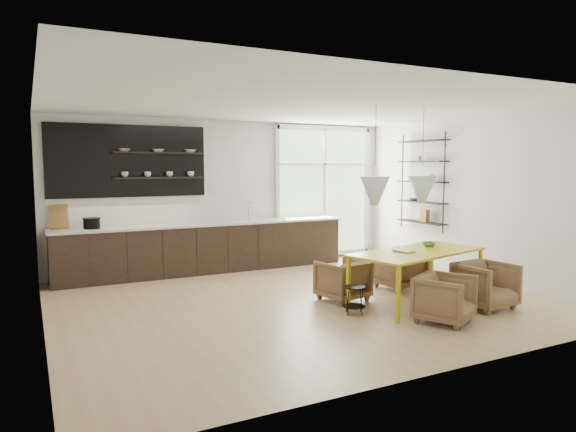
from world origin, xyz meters
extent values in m
cube|color=tan|center=(0.00, 0.00, -0.01)|extent=(7.00, 6.00, 0.01)
cube|color=white|center=(0.00, 3.00, 1.45)|extent=(7.00, 0.02, 2.90)
cube|color=white|center=(-3.50, 0.00, 1.45)|extent=(0.02, 6.00, 2.90)
cube|color=white|center=(3.50, 0.00, 1.45)|extent=(0.02, 6.00, 2.90)
cube|color=silver|center=(0.00, 0.00, 2.90)|extent=(7.00, 6.00, 0.01)
cube|color=#B2D1A5|center=(2.15, 2.97, 1.45)|extent=(2.20, 0.02, 2.70)
cube|color=silver|center=(2.15, 2.94, 1.45)|extent=(2.30, 0.08, 2.80)
cone|color=silver|center=(0.95, -0.50, 1.65)|extent=(0.44, 0.44, 0.42)
cone|color=silver|center=(1.85, -0.50, 1.65)|extent=(0.44, 0.44, 0.42)
cylinder|color=black|center=(0.95, -0.50, 2.46)|extent=(0.01, 0.01, 0.89)
cylinder|color=black|center=(1.85, -0.50, 2.46)|extent=(0.01, 0.01, 0.89)
cube|color=black|center=(-0.60, 2.67, 0.45)|extent=(5.50, 0.65, 0.90)
cube|color=silver|center=(-0.60, 2.67, 0.92)|extent=(5.54, 0.69, 0.04)
cube|color=white|center=(-0.60, 2.98, 1.20)|extent=(5.50, 0.02, 0.55)
cube|color=black|center=(-1.95, 2.96, 2.10)|extent=(2.80, 0.06, 1.30)
cube|color=black|center=(-1.45, 2.82, 2.25)|extent=(1.60, 0.28, 0.03)
cube|color=black|center=(-1.45, 2.82, 1.80)|extent=(1.60, 0.28, 0.03)
cube|color=olive|center=(-3.15, 2.90, 1.15)|extent=(0.30, 0.10, 0.42)
cylinder|color=silver|center=(0.30, 2.77, 1.12)|extent=(0.02, 0.02, 0.40)
imported|color=white|center=(-2.05, 2.82, 2.29)|extent=(0.22, 0.22, 0.05)
imported|color=white|center=(-1.45, 2.82, 2.29)|extent=(0.22, 0.22, 0.05)
imported|color=white|center=(-0.85, 2.82, 2.29)|extent=(0.22, 0.22, 0.05)
imported|color=white|center=(-2.05, 2.82, 1.86)|extent=(0.12, 0.12, 0.10)
imported|color=white|center=(-1.65, 2.82, 1.86)|extent=(0.12, 0.12, 0.10)
imported|color=white|center=(-1.25, 2.82, 1.86)|extent=(0.12, 0.12, 0.10)
imported|color=white|center=(-0.85, 2.82, 1.86)|extent=(0.12, 0.12, 0.10)
cylinder|color=black|center=(-2.64, 2.69, 1.03)|extent=(0.28, 0.28, 0.17)
cube|color=black|center=(3.36, 0.60, 1.70)|extent=(0.02, 0.02, 1.90)
cube|color=black|center=(3.36, 1.80, 1.70)|extent=(0.02, 0.02, 1.90)
cube|color=black|center=(3.36, 1.20, 0.90)|extent=(0.26, 1.20, 0.02)
cube|color=black|center=(3.36, 1.20, 1.30)|extent=(0.26, 1.20, 0.02)
cube|color=black|center=(3.36, 1.20, 1.70)|extent=(0.26, 1.20, 0.02)
cube|color=black|center=(3.36, 1.20, 2.10)|extent=(0.26, 1.20, 0.03)
cube|color=black|center=(3.36, 1.20, 2.50)|extent=(0.26, 1.20, 0.03)
imported|color=white|center=(3.36, 0.95, 1.81)|extent=(0.18, 0.18, 0.19)
imported|color=#333338|center=(3.36, 1.40, 1.34)|extent=(0.22, 0.22, 0.05)
imported|color=white|center=(3.36, 1.30, 2.16)|extent=(0.10, 0.10, 0.09)
cube|color=olive|center=(3.36, 1.10, 1.03)|extent=(0.10, 0.18, 0.24)
cube|color=gold|center=(1.45, -0.89, 0.76)|extent=(2.29, 1.43, 0.03)
cube|color=gold|center=(0.57, -1.55, 0.37)|extent=(0.06, 0.06, 0.74)
cube|color=gold|center=(0.37, -0.71, 0.37)|extent=(0.06, 0.06, 0.74)
cube|color=gold|center=(2.54, -1.07, 0.37)|extent=(0.06, 0.06, 0.74)
cube|color=gold|center=(2.34, -0.23, 0.37)|extent=(0.06, 0.06, 0.74)
imported|color=brown|center=(0.57, -0.24, 0.30)|extent=(0.75, 0.76, 0.61)
imported|color=brown|center=(1.82, -0.03, 0.32)|extent=(0.75, 0.77, 0.64)
imported|color=brown|center=(1.13, -1.79, 0.31)|extent=(0.90, 0.91, 0.62)
imported|color=brown|center=(2.13, -1.54, 0.33)|extent=(0.75, 0.77, 0.66)
cylinder|color=black|center=(0.31, -0.95, 0.38)|extent=(0.29, 0.29, 0.02)
cylinder|color=black|center=(0.31, -0.95, 0.11)|extent=(0.30, 0.30, 0.01)
cylinder|color=black|center=(0.44, -0.93, 0.19)|extent=(0.01, 0.01, 0.38)
cylinder|color=black|center=(0.29, -0.82, 0.19)|extent=(0.01, 0.01, 0.38)
cylinder|color=black|center=(0.17, -0.97, 0.19)|extent=(0.01, 0.01, 0.38)
cylinder|color=black|center=(0.32, -1.08, 0.19)|extent=(0.01, 0.01, 0.38)
imported|color=white|center=(1.12, -0.87, 0.79)|extent=(0.25, 0.32, 0.03)
imported|color=#497F50|center=(1.89, -0.65, 0.81)|extent=(0.21, 0.21, 0.06)
camera|label=1|loc=(-3.61, -6.64, 2.02)|focal=32.00mm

